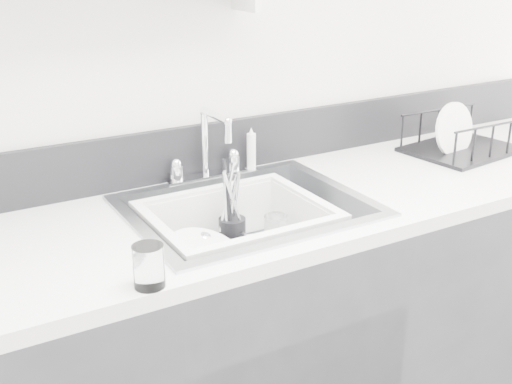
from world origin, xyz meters
TOP-DOWN VIEW (x-y plane):
  - counter_run at (0.00, 1.19)m, footprint 3.20×0.62m
  - backsplash at (0.00, 1.49)m, footprint 3.20×0.02m
  - sink at (0.00, 1.19)m, footprint 0.64×0.52m
  - faucet at (0.00, 1.44)m, footprint 0.26×0.18m
  - side_sprayer at (0.16, 1.44)m, footprint 0.03×0.03m
  - wash_tub at (-0.04, 1.17)m, footprint 0.56×0.49m
  - plate_stack at (-0.14, 1.15)m, footprint 0.27×0.26m
  - utensil_cup at (-0.01, 1.26)m, footprint 0.08×0.08m
  - ladle at (-0.06, 1.21)m, footprint 0.28×0.16m
  - tumbler_in_tub at (0.10, 1.20)m, footprint 0.09×0.09m
  - tumbler_counter at (-0.39, 0.91)m, footprint 0.09×0.09m
  - dish_rack at (0.89, 1.26)m, footprint 0.40×0.32m
  - bowl_small at (0.07, 1.10)m, footprint 0.13×0.13m

SIDE VIEW (x-z plane):
  - counter_run at x=0.00m, z-range 0.00..0.92m
  - bowl_small at x=0.07m, z-range 0.77..0.80m
  - plate_stack at x=-0.14m, z-range 0.74..0.85m
  - ladle at x=-0.06m, z-range 0.77..0.84m
  - tumbler_in_tub at x=0.10m, z-range 0.77..0.86m
  - utensil_cup at x=-0.01m, z-range 0.69..0.95m
  - sink at x=0.00m, z-range 0.73..0.93m
  - wash_tub at x=-0.04m, z-range 0.75..0.94m
  - tumbler_counter at x=-0.39m, z-range 0.92..1.01m
  - faucet at x=0.00m, z-range 0.87..1.09m
  - dish_rack at x=0.89m, z-range 0.92..1.05m
  - side_sprayer at x=0.16m, z-range 0.92..1.06m
  - backsplash at x=0.00m, z-range 0.92..1.08m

